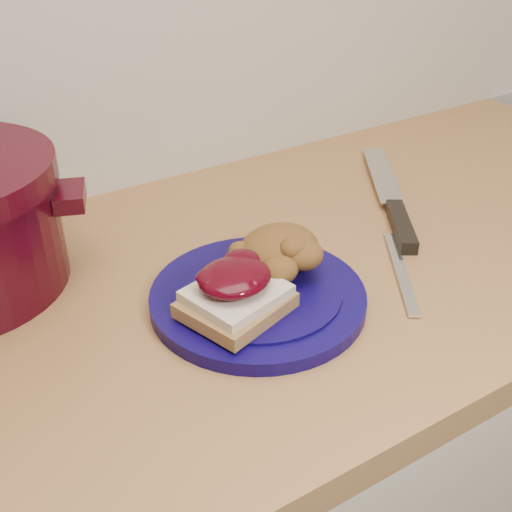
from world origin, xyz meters
TOP-DOWN VIEW (x-y plane):
  - plate at (0.00, 1.44)m, footprint 0.29×0.29m
  - sandwich at (-0.04, 1.42)m, footprint 0.13×0.12m
  - stuffing_mound at (0.05, 1.46)m, footprint 0.12×0.10m
  - chef_knife at (0.28, 1.51)m, footprint 0.20×0.29m
  - butter_knife at (0.18, 1.40)m, footprint 0.11×0.16m

SIDE VIEW (x-z plane):
  - butter_knife at x=0.18m, z-range 0.90..0.91m
  - plate at x=0.00m, z-range 0.90..0.92m
  - chef_knife at x=0.28m, z-range 0.90..0.92m
  - sandwich at x=-0.04m, z-range 0.92..0.97m
  - stuffing_mound at x=0.05m, z-range 0.92..0.97m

